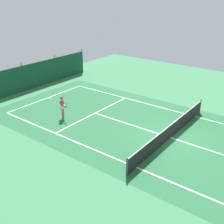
% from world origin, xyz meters
% --- Properties ---
extents(ground_plane, '(36.00, 36.00, 0.00)m').
position_xyz_m(ground_plane, '(0.00, 0.00, 0.00)').
color(ground_plane, '#387A4C').
extents(court_surface, '(11.02, 26.60, 0.01)m').
position_xyz_m(court_surface, '(0.00, 0.00, 0.00)').
color(court_surface, '#236038').
rests_on(court_surface, ground).
extents(tennis_net, '(10.12, 0.10, 1.10)m').
position_xyz_m(tennis_net, '(0.00, 0.00, 0.51)').
color(tennis_net, black).
rests_on(tennis_net, ground).
extents(back_fence, '(16.30, 0.98, 2.70)m').
position_xyz_m(back_fence, '(-0.00, 15.61, 0.67)').
color(back_fence, '#14472D').
rests_on(back_fence, ground).
extents(tennis_player, '(0.56, 0.83, 1.64)m').
position_xyz_m(tennis_player, '(-2.05, 7.77, 0.96)').
color(tennis_player, '#9E7051').
rests_on(tennis_player, ground).
extents(tennis_ball_near_player, '(0.07, 0.07, 0.07)m').
position_xyz_m(tennis_ball_near_player, '(1.14, 10.59, 0.03)').
color(tennis_ball_near_player, '#CCDB33').
rests_on(tennis_ball_near_player, ground).
extents(tennis_ball_midcourt, '(0.07, 0.07, 0.07)m').
position_xyz_m(tennis_ball_midcourt, '(-2.83, 8.62, 0.03)').
color(tennis_ball_midcourt, '#CCDB33').
rests_on(tennis_ball_midcourt, ground).
extents(tennis_ball_by_sideline, '(0.07, 0.07, 0.07)m').
position_xyz_m(tennis_ball_by_sideline, '(3.39, 12.80, 0.03)').
color(tennis_ball_by_sideline, '#CCDB33').
rests_on(tennis_ball_by_sideline, ground).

